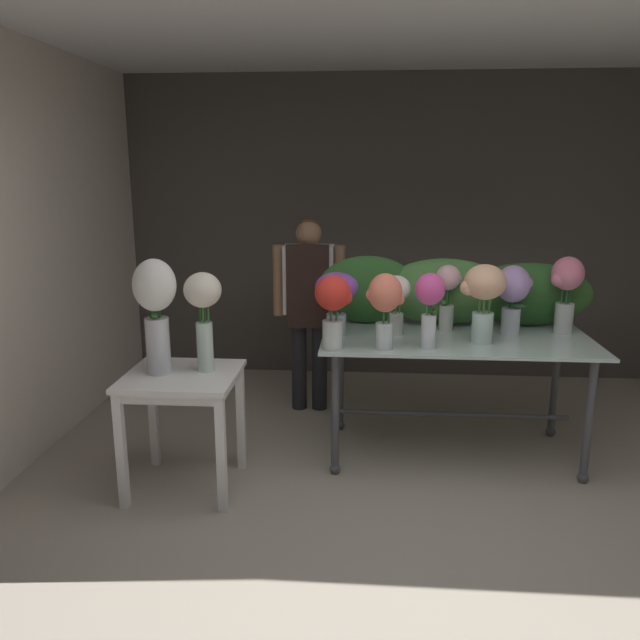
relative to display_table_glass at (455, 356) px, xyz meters
name	(u,v)px	position (x,y,z in m)	size (l,w,h in m)	color
ground_plane	(395,444)	(-0.37, 0.11, -0.69)	(7.34, 7.34, 0.00)	#9E9384
wall_back	(392,229)	(-0.37, 1.78, 0.66)	(4.92, 0.12, 2.71)	#4C4742
wall_left	(39,249)	(-2.83, 0.11, 0.66)	(0.12, 3.46, 2.71)	beige
ceiling_slab	(407,18)	(-0.37, 0.11, 2.08)	(5.04, 3.46, 0.12)	silver
display_table_glass	(455,356)	(0.00, 0.00, 0.00)	(1.74, 0.91, 0.83)	#B2CAC3
side_table_white	(182,390)	(-1.66, -0.59, -0.07)	(0.65, 0.62, 0.72)	white
florist	(309,296)	(-1.03, 0.75, 0.24)	(0.56, 0.24, 1.52)	#232328
foliage_backdrop	(452,292)	(0.01, 0.33, 0.36)	(1.90, 0.29, 0.48)	#2D6028
vase_coral_stock	(385,302)	(-0.48, -0.33, 0.42)	(0.23, 0.20, 0.46)	silver
vase_fuchsia_peonies	(430,301)	(-0.21, -0.28, 0.42)	(0.18, 0.18, 0.46)	silver
vase_peach_anemones	(484,293)	(0.14, -0.14, 0.45)	(0.28, 0.26, 0.50)	silver
vase_scarlet_dahlias	(333,304)	(-0.79, -0.35, 0.41)	(0.23, 0.22, 0.45)	silver
vase_ivory_lilies	(396,298)	(-0.39, 0.02, 0.38)	(0.21, 0.19, 0.39)	silver
vase_blush_hydrangea	(448,291)	(-0.05, 0.15, 0.41)	(0.19, 0.16, 0.45)	silver
vase_violet_freesia	(337,294)	(-0.78, -0.02, 0.41)	(0.28, 0.28, 0.42)	silver
vase_lilac_snapdragons	(513,293)	(0.36, 0.09, 0.41)	(0.24, 0.22, 0.46)	silver
vase_rosy_carnations	(566,287)	(0.72, 0.15, 0.44)	(0.22, 0.21, 0.51)	silver
vase_white_roses_tall	(156,307)	(-1.79, -0.59, 0.43)	(0.25, 0.25, 0.67)	silver
vase_cream_lisianthus_tall	(203,308)	(-1.53, -0.52, 0.41)	(0.22, 0.22, 0.59)	silver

